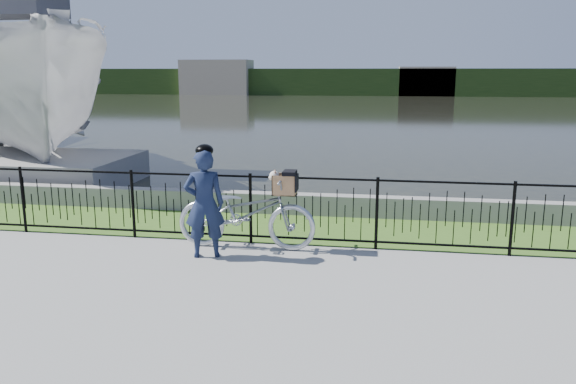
# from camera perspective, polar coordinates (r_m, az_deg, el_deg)

# --- Properties ---
(ground) EXTENTS (120.00, 120.00, 0.00)m
(ground) POSITION_cam_1_polar(r_m,az_deg,el_deg) (7.50, 1.01, -9.17)
(ground) COLOR gray
(ground) RESTS_ON ground
(grass_strip) EXTENTS (60.00, 2.00, 0.01)m
(grass_strip) POSITION_cam_1_polar(r_m,az_deg,el_deg) (9.95, 3.16, -3.74)
(grass_strip) COLOR #406720
(grass_strip) RESTS_ON ground
(water) EXTENTS (120.00, 120.00, 0.00)m
(water) POSITION_cam_1_polar(r_m,az_deg,el_deg) (40.02, 7.86, 8.17)
(water) COLOR black
(water) RESTS_ON ground
(quay_wall) EXTENTS (60.00, 0.30, 0.40)m
(quay_wall) POSITION_cam_1_polar(r_m,az_deg,el_deg) (10.86, 3.73, -1.32)
(quay_wall) COLOR gray
(quay_wall) RESTS_ON ground
(fence) EXTENTS (14.00, 0.06, 1.15)m
(fence) POSITION_cam_1_polar(r_m,az_deg,el_deg) (8.84, 2.51, -1.95)
(fence) COLOR black
(fence) RESTS_ON ground
(far_treeline) EXTENTS (120.00, 6.00, 3.00)m
(far_treeline) POSITION_cam_1_polar(r_m,az_deg,el_deg) (66.94, 8.53, 11.01)
(far_treeline) COLOR #233B16
(far_treeline) RESTS_ON ground
(far_building_left) EXTENTS (8.00, 4.00, 4.00)m
(far_building_left) POSITION_cam_1_polar(r_m,az_deg,el_deg) (67.64, -7.23, 11.48)
(far_building_left) COLOR #A79986
(far_building_left) RESTS_ON ground
(far_building_right) EXTENTS (6.00, 3.00, 3.20)m
(far_building_right) POSITION_cam_1_polar(r_m,az_deg,el_deg) (65.62, 13.85, 10.86)
(far_building_right) COLOR #A79986
(far_building_right) RESTS_ON ground
(bicycle_rig) EXTENTS (2.18, 0.76, 1.27)m
(bicycle_rig) POSITION_cam_1_polar(r_m,az_deg,el_deg) (8.76, -4.21, -2.06)
(bicycle_rig) COLOR #B5BCC2
(bicycle_rig) RESTS_ON ground
(cyclist) EXTENTS (0.68, 0.55, 1.70)m
(cyclist) POSITION_cam_1_polar(r_m,az_deg,el_deg) (8.37, -8.50, -1.01)
(cyclist) COLOR #151F3B
(cyclist) RESTS_ON ground
(boat_near) EXTENTS (9.49, 10.28, 5.74)m
(boat_near) POSITION_cam_1_polar(r_m,az_deg,el_deg) (17.23, -25.17, 8.87)
(boat_near) COLOR #B5B5B5
(boat_near) RESTS_ON water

